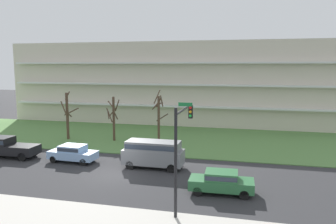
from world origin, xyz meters
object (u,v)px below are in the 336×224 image
(tree_far_left, at_px, (68,115))
(sedan_green_near_left, at_px, (221,181))
(sedan_blue_center_left, at_px, (73,153))
(traffic_signal_mast, at_px, (182,138))
(pickup_black_near_right, at_px, (8,147))
(tree_center, at_px, (159,117))
(tree_left, at_px, (113,117))
(van_gray_center_right, at_px, (153,152))

(tree_far_left, bearing_deg, sedan_green_near_left, -33.87)
(sedan_blue_center_left, relative_size, traffic_signal_mast, 0.69)
(sedan_blue_center_left, bearing_deg, sedan_green_near_left, 164.94)
(pickup_black_near_right, relative_size, traffic_signal_mast, 0.84)
(sedan_blue_center_left, bearing_deg, tree_center, -120.05)
(sedan_green_near_left, relative_size, sedan_blue_center_left, 0.99)
(tree_left, distance_m, tree_center, 5.43)
(sedan_blue_center_left, height_order, traffic_signal_mast, traffic_signal_mast)
(traffic_signal_mast, bearing_deg, tree_left, 124.87)
(tree_left, distance_m, traffic_signal_mast, 19.73)
(tree_far_left, bearing_deg, pickup_black_near_right, -100.56)
(sedan_blue_center_left, relative_size, van_gray_center_right, 0.86)
(tree_left, height_order, pickup_black_near_right, tree_left)
(tree_center, xyz_separation_m, traffic_signal_mast, (5.82, -16.24, 1.34))
(tree_far_left, xyz_separation_m, pickup_black_near_right, (-1.55, -8.34, -1.96))
(tree_far_left, distance_m, pickup_black_near_right, 8.70)
(sedan_green_near_left, distance_m, sedan_blue_center_left, 14.55)
(van_gray_center_right, height_order, pickup_black_near_right, van_gray_center_right)
(tree_left, xyz_separation_m, tree_center, (5.42, 0.10, 0.25))
(tree_far_left, distance_m, sedan_blue_center_left, 10.09)
(tree_far_left, xyz_separation_m, tree_left, (5.63, 0.46, -0.13))
(pickup_black_near_right, bearing_deg, tree_far_left, -101.19)
(tree_center, bearing_deg, van_gray_center_right, -78.01)
(sedan_blue_center_left, height_order, pickup_black_near_right, pickup_black_near_right)
(tree_far_left, height_order, sedan_green_near_left, tree_far_left)
(tree_left, bearing_deg, sedan_blue_center_left, -92.30)
(tree_left, distance_m, sedan_green_near_left, 19.04)
(tree_left, height_order, traffic_signal_mast, traffic_signal_mast)
(tree_far_left, height_order, sedan_blue_center_left, tree_far_left)
(sedan_green_near_left, height_order, traffic_signal_mast, traffic_signal_mast)
(tree_far_left, relative_size, tree_left, 1.11)
(tree_left, xyz_separation_m, van_gray_center_right, (7.31, -8.79, -1.45))
(traffic_signal_mast, bearing_deg, sedan_blue_center_left, 147.65)
(tree_left, height_order, tree_center, tree_center)
(pickup_black_near_right, bearing_deg, traffic_signal_mast, 157.65)
(van_gray_center_right, bearing_deg, sedan_green_near_left, 144.68)
(tree_left, relative_size, sedan_green_near_left, 1.17)
(tree_center, bearing_deg, tree_left, -178.94)
(tree_left, bearing_deg, van_gray_center_right, -50.24)
(van_gray_center_right, bearing_deg, traffic_signal_mast, 118.94)
(tree_left, bearing_deg, sedan_green_near_left, -44.59)
(tree_left, xyz_separation_m, traffic_signal_mast, (11.24, -16.14, 1.59))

